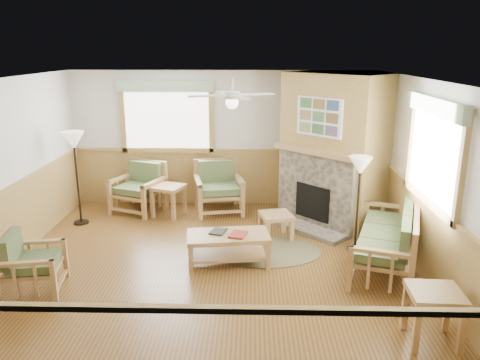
{
  "coord_description": "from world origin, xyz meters",
  "views": [
    {
      "loc": [
        0.57,
        -6.22,
        3.1
      ],
      "look_at": [
        0.4,
        0.7,
        1.15
      ],
      "focal_mm": 35.0,
      "sensor_mm": 36.0,
      "label": 1
    }
  ],
  "objects_px": {
    "end_table_sofa": "(433,316)",
    "floor_lamp_left": "(77,178)",
    "sofa": "(386,236)",
    "armchair_left": "(32,262)",
    "floor_lamp_right": "(358,204)",
    "armchair_back_right": "(219,188)",
    "armchair_back_left": "(138,188)",
    "coffee_table": "(228,249)",
    "footstool": "(276,226)",
    "end_table_chairs": "(169,201)"
  },
  "relations": [
    {
      "from": "end_table_sofa",
      "to": "floor_lamp_left",
      "type": "xyz_separation_m",
      "value": [
        -5.1,
        3.47,
        0.55
      ]
    },
    {
      "from": "sofa",
      "to": "armchair_left",
      "type": "relative_size",
      "value": 2.46
    },
    {
      "from": "end_table_sofa",
      "to": "floor_lamp_left",
      "type": "bearing_deg",
      "value": 145.76
    },
    {
      "from": "floor_lamp_right",
      "to": "armchair_back_right",
      "type": "bearing_deg",
      "value": 142.69
    },
    {
      "from": "armchair_back_left",
      "to": "coffee_table",
      "type": "xyz_separation_m",
      "value": [
        1.88,
        -2.32,
        -0.24
      ]
    },
    {
      "from": "footstool",
      "to": "floor_lamp_right",
      "type": "height_order",
      "value": "floor_lamp_right"
    },
    {
      "from": "end_table_chairs",
      "to": "floor_lamp_right",
      "type": "bearing_deg",
      "value": -24.86
    },
    {
      "from": "armchair_back_left",
      "to": "end_table_sofa",
      "type": "relative_size",
      "value": 1.55
    },
    {
      "from": "end_table_chairs",
      "to": "end_table_sofa",
      "type": "bearing_deg",
      "value": -47.81
    },
    {
      "from": "end_table_sofa",
      "to": "footstool",
      "type": "relative_size",
      "value": 1.23
    },
    {
      "from": "coffee_table",
      "to": "end_table_chairs",
      "type": "bearing_deg",
      "value": 113.09
    },
    {
      "from": "floor_lamp_right",
      "to": "armchair_back_left",
      "type": "bearing_deg",
      "value": 155.66
    },
    {
      "from": "sofa",
      "to": "footstool",
      "type": "height_order",
      "value": "sofa"
    },
    {
      "from": "sofa",
      "to": "floor_lamp_left",
      "type": "height_order",
      "value": "floor_lamp_left"
    },
    {
      "from": "end_table_sofa",
      "to": "footstool",
      "type": "distance_m",
      "value": 3.26
    },
    {
      "from": "sofa",
      "to": "floor_lamp_right",
      "type": "xyz_separation_m",
      "value": [
        -0.32,
        0.55,
        0.3
      ]
    },
    {
      "from": "floor_lamp_left",
      "to": "footstool",
      "type": "bearing_deg",
      "value": -9.63
    },
    {
      "from": "armchair_back_left",
      "to": "end_table_sofa",
      "type": "bearing_deg",
      "value": -23.43
    },
    {
      "from": "end_table_chairs",
      "to": "floor_lamp_left",
      "type": "height_order",
      "value": "floor_lamp_left"
    },
    {
      "from": "floor_lamp_left",
      "to": "coffee_table",
      "type": "bearing_deg",
      "value": -30.15
    },
    {
      "from": "armchair_back_right",
      "to": "armchair_back_left",
      "type": "bearing_deg",
      "value": 167.91
    },
    {
      "from": "end_table_sofa",
      "to": "sofa",
      "type": "bearing_deg",
      "value": 90.0
    },
    {
      "from": "armchair_left",
      "to": "floor_lamp_right",
      "type": "distance_m",
      "value": 4.75
    },
    {
      "from": "floor_lamp_left",
      "to": "floor_lamp_right",
      "type": "bearing_deg",
      "value": -12.43
    },
    {
      "from": "coffee_table",
      "to": "end_table_sofa",
      "type": "relative_size",
      "value": 1.94
    },
    {
      "from": "armchair_left",
      "to": "end_table_chairs",
      "type": "bearing_deg",
      "value": -33.25
    },
    {
      "from": "armchair_back_left",
      "to": "footstool",
      "type": "relative_size",
      "value": 1.91
    },
    {
      "from": "armchair_back_left",
      "to": "floor_lamp_right",
      "type": "xyz_separation_m",
      "value": [
        3.87,
        -1.75,
        0.29
      ]
    },
    {
      "from": "coffee_table",
      "to": "floor_lamp_right",
      "type": "distance_m",
      "value": 2.14
    },
    {
      "from": "end_table_sofa",
      "to": "coffee_table",
      "type": "bearing_deg",
      "value": 141.3
    },
    {
      "from": "end_table_sofa",
      "to": "floor_lamp_right",
      "type": "relative_size",
      "value": 0.4
    },
    {
      "from": "sofa",
      "to": "armchair_back_left",
      "type": "bearing_deg",
      "value": -99.4
    },
    {
      "from": "end_table_chairs",
      "to": "floor_lamp_right",
      "type": "relative_size",
      "value": 0.39
    },
    {
      "from": "armchair_back_left",
      "to": "armchair_left",
      "type": "height_order",
      "value": "armchair_back_left"
    },
    {
      "from": "footstool",
      "to": "armchair_back_right",
      "type": "bearing_deg",
      "value": 129.17
    },
    {
      "from": "armchair_left",
      "to": "floor_lamp_right",
      "type": "relative_size",
      "value": 0.54
    },
    {
      "from": "armchair_back_left",
      "to": "floor_lamp_right",
      "type": "height_order",
      "value": "floor_lamp_right"
    },
    {
      "from": "armchair_back_right",
      "to": "floor_lamp_left",
      "type": "height_order",
      "value": "floor_lamp_left"
    },
    {
      "from": "footstool",
      "to": "coffee_table",
      "type": "bearing_deg",
      "value": -126.7
    },
    {
      "from": "end_table_sofa",
      "to": "footstool",
      "type": "bearing_deg",
      "value": 118.42
    },
    {
      "from": "floor_lamp_left",
      "to": "sofa",
      "type": "bearing_deg",
      "value": -17.44
    },
    {
      "from": "armchair_back_left",
      "to": "end_table_sofa",
      "type": "height_order",
      "value": "armchair_back_left"
    },
    {
      "from": "armchair_left",
      "to": "floor_lamp_left",
      "type": "height_order",
      "value": "floor_lamp_left"
    },
    {
      "from": "armchair_back_right",
      "to": "floor_lamp_left",
      "type": "distance_m",
      "value": 2.61
    },
    {
      "from": "coffee_table",
      "to": "armchair_back_right",
      "type": "bearing_deg",
      "value": 89.48
    },
    {
      "from": "armchair_back_left",
      "to": "footstool",
      "type": "xyz_separation_m",
      "value": [
        2.64,
        -1.3,
        -0.26
      ]
    },
    {
      "from": "floor_lamp_left",
      "to": "floor_lamp_right",
      "type": "height_order",
      "value": "floor_lamp_left"
    },
    {
      "from": "end_table_sofa",
      "to": "footstool",
      "type": "height_order",
      "value": "end_table_sofa"
    },
    {
      "from": "armchair_left",
      "to": "armchair_back_right",
      "type": "bearing_deg",
      "value": -44.54
    },
    {
      "from": "end_table_sofa",
      "to": "armchair_back_right",
      "type": "bearing_deg",
      "value": 122.06
    }
  ]
}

